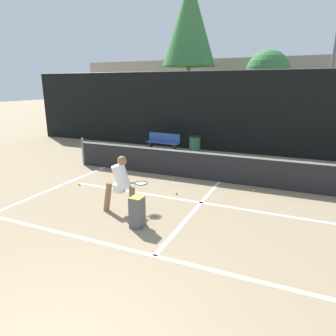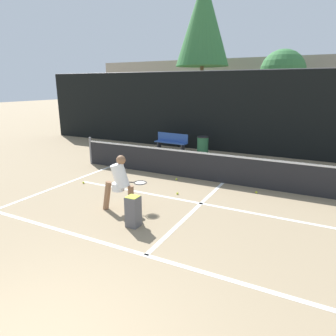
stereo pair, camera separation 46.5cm
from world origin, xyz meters
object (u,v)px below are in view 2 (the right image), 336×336
at_px(ball_hopper, 133,211).
at_px(parked_car, 230,131).
at_px(courtside_bench, 171,142).
at_px(player_practicing, 120,181).
at_px(trash_bin, 203,146).

relative_size(ball_hopper, parked_car, 0.17).
bearing_deg(courtside_bench, player_practicing, -69.18).
bearing_deg(trash_bin, ball_hopper, -80.94).
bearing_deg(parked_car, courtside_bench, -115.38).
xyz_separation_m(player_practicing, ball_hopper, (0.79, -0.62, -0.40)).
bearing_deg(ball_hopper, player_practicing, 141.89).
xyz_separation_m(player_practicing, parked_car, (-0.21, 10.53, -0.14)).
xyz_separation_m(ball_hopper, trash_bin, (-1.19, 7.47, 0.05)).
height_order(courtside_bench, parked_car, parked_car).
distance_m(player_practicing, trash_bin, 6.87).
relative_size(trash_bin, parked_car, 0.20).
distance_m(player_practicing, ball_hopper, 1.08).
relative_size(player_practicing, courtside_bench, 0.86).
relative_size(player_practicing, parked_car, 0.34).
bearing_deg(player_practicing, courtside_bench, 86.76).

